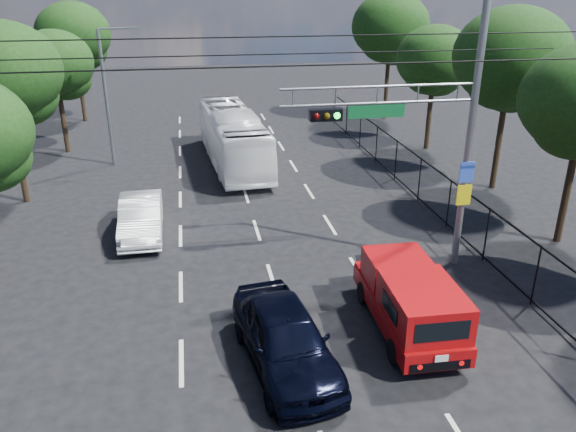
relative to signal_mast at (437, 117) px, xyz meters
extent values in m
cube|color=beige|center=(-8.28, -3.99, -5.24)|extent=(0.12, 2.00, 0.01)
cube|color=beige|center=(-8.28, 0.01, -5.24)|extent=(0.12, 2.00, 0.01)
cube|color=beige|center=(-8.28, 4.01, -5.24)|extent=(0.12, 2.00, 0.01)
cube|color=beige|center=(-8.28, 8.01, -5.24)|extent=(0.12, 2.00, 0.01)
cube|color=beige|center=(-8.28, 12.01, -5.24)|extent=(0.12, 2.00, 0.01)
cube|color=beige|center=(-8.28, 16.01, -5.24)|extent=(0.12, 2.00, 0.01)
cube|color=beige|center=(-8.28, 20.01, -5.24)|extent=(0.12, 2.00, 0.01)
cube|color=beige|center=(-8.28, 24.01, -5.24)|extent=(0.12, 2.00, 0.01)
cube|color=beige|center=(-5.28, -3.99, -5.24)|extent=(0.12, 2.00, 0.01)
cube|color=beige|center=(-5.28, 0.01, -5.24)|extent=(0.12, 2.00, 0.01)
cube|color=beige|center=(-5.28, 4.01, -5.24)|extent=(0.12, 2.00, 0.01)
cube|color=beige|center=(-5.28, 8.01, -5.24)|extent=(0.12, 2.00, 0.01)
cube|color=beige|center=(-5.28, 12.01, -5.24)|extent=(0.12, 2.00, 0.01)
cube|color=beige|center=(-5.28, 16.01, -5.24)|extent=(0.12, 2.00, 0.01)
cube|color=beige|center=(-5.28, 20.01, -5.24)|extent=(0.12, 2.00, 0.01)
cube|color=beige|center=(-5.28, 24.01, -5.24)|extent=(0.12, 2.00, 0.01)
cube|color=beige|center=(-2.28, -3.99, -5.24)|extent=(0.12, 2.00, 0.01)
cube|color=beige|center=(-2.28, 0.01, -5.24)|extent=(0.12, 2.00, 0.01)
cube|color=beige|center=(-2.28, 4.01, -5.24)|extent=(0.12, 2.00, 0.01)
cube|color=beige|center=(-2.28, 8.01, -5.24)|extent=(0.12, 2.00, 0.01)
cube|color=beige|center=(-2.28, 12.01, -5.24)|extent=(0.12, 2.00, 0.01)
cube|color=beige|center=(-2.28, 16.01, -5.24)|extent=(0.12, 2.00, 0.01)
cube|color=beige|center=(-2.28, 20.01, -5.24)|extent=(0.12, 2.00, 0.01)
cube|color=beige|center=(-2.28, 24.01, -5.24)|extent=(0.12, 2.00, 0.01)
cylinder|color=slate|center=(1.22, 0.01, -0.49)|extent=(0.24, 0.24, 9.50)
cylinder|color=slate|center=(-1.88, 0.01, 1.01)|extent=(6.20, 0.08, 0.08)
cylinder|color=slate|center=(-1.88, 0.01, 0.51)|extent=(6.20, 0.08, 0.08)
cube|color=black|center=(-3.58, 0.01, 0.21)|extent=(1.00, 0.28, 0.35)
sphere|color=#3F0505|center=(-3.90, -0.14, 0.21)|extent=(0.20, 0.20, 0.20)
sphere|color=#4C3805|center=(-3.58, -0.14, 0.21)|extent=(0.20, 0.20, 0.20)
sphere|color=#0CE533|center=(-3.26, -0.14, 0.21)|extent=(0.20, 0.20, 0.20)
cube|color=#0C5828|center=(-1.98, 0.01, 0.26)|extent=(1.80, 0.05, 0.40)
cube|color=blue|center=(1.20, -0.13, -1.84)|extent=(0.50, 0.04, 0.70)
cube|color=yellow|center=(1.20, -0.13, -2.64)|extent=(0.50, 0.04, 0.70)
cylinder|color=slate|center=(0.62, 0.01, 0.76)|extent=(0.05, 0.05, 0.50)
cylinder|color=slate|center=(-0.68, 0.01, 0.76)|extent=(0.05, 0.05, 0.50)
cylinder|color=slate|center=(-1.98, 0.01, 0.76)|extent=(0.05, 0.05, 0.50)
cylinder|color=slate|center=(-3.28, 0.01, 0.76)|extent=(0.05, 0.05, 0.50)
cylinder|color=slate|center=(-4.58, 0.01, 0.76)|extent=(0.05, 0.05, 0.50)
cylinder|color=slate|center=(-11.78, 14.01, -1.74)|extent=(0.18, 0.18, 7.00)
cylinder|color=slate|center=(-10.98, 14.01, 1.76)|extent=(1.60, 0.09, 0.09)
cube|color=slate|center=(-10.08, 14.01, 1.76)|extent=(0.60, 0.22, 0.15)
cylinder|color=black|center=(-5.28, -1.99, 1.96)|extent=(22.00, 0.04, 0.04)
cylinder|color=black|center=(-5.28, 1.51, 2.36)|extent=(22.00, 0.04, 0.04)
cylinder|color=black|center=(-5.28, 3.01, 1.66)|extent=(22.00, 0.04, 0.04)
cube|color=black|center=(2.32, 4.01, -3.29)|extent=(0.04, 34.00, 0.06)
cube|color=black|center=(2.32, 4.01, -5.09)|extent=(0.04, 34.00, 0.06)
cylinder|color=black|center=(2.32, -2.99, -4.24)|extent=(0.06, 0.06, 2.00)
cylinder|color=black|center=(2.32, 0.01, -4.24)|extent=(0.06, 0.06, 2.00)
cylinder|color=black|center=(2.32, 3.01, -4.24)|extent=(0.06, 0.06, 2.00)
cylinder|color=black|center=(2.32, 6.01, -4.24)|extent=(0.06, 0.06, 2.00)
cylinder|color=black|center=(2.32, 9.01, -4.24)|extent=(0.06, 0.06, 2.00)
cylinder|color=black|center=(2.32, 12.01, -4.24)|extent=(0.06, 0.06, 2.00)
cylinder|color=black|center=(2.32, 15.01, -4.24)|extent=(0.06, 0.06, 2.00)
cylinder|color=black|center=(2.32, 18.01, -4.24)|extent=(0.06, 0.06, 2.00)
cylinder|color=black|center=(2.32, 21.01, -4.24)|extent=(0.06, 0.06, 2.00)
cylinder|color=black|center=(5.92, 1.01, -3.14)|extent=(0.28, 0.28, 4.20)
ellipsoid|color=black|center=(5.57, 0.81, -0.74)|extent=(2.85, 2.85, 2.28)
cylinder|color=black|center=(6.52, 7.01, -2.86)|extent=(0.28, 0.28, 4.76)
ellipsoid|color=black|center=(6.52, 7.01, 0.88)|extent=(5.10, 5.10, 4.33)
ellipsoid|color=black|center=(6.92, 7.31, -0.31)|extent=(3.40, 3.40, 2.72)
ellipsoid|color=black|center=(6.17, 6.81, -0.14)|extent=(3.23, 3.23, 2.58)
cylinder|color=black|center=(6.12, 14.01, -3.23)|extent=(0.28, 0.28, 4.03)
ellipsoid|color=black|center=(6.12, 14.01, -0.06)|extent=(4.32, 4.32, 3.67)
ellipsoid|color=black|center=(6.52, 14.31, -1.07)|extent=(2.88, 2.88, 2.30)
ellipsoid|color=black|center=(5.77, 13.81, -0.92)|extent=(2.74, 2.74, 2.19)
cylinder|color=black|center=(6.32, 22.01, -2.78)|extent=(0.28, 0.28, 4.93)
ellipsoid|color=black|center=(6.32, 22.01, 1.09)|extent=(5.28, 5.28, 4.49)
ellipsoid|color=black|center=(6.72, 22.31, -0.14)|extent=(3.52, 3.52, 2.82)
ellipsoid|color=black|center=(5.97, 21.81, 0.04)|extent=(3.34, 3.34, 2.68)
cylinder|color=black|center=(-15.08, 9.01, -3.00)|extent=(0.28, 0.28, 4.48)
ellipsoid|color=black|center=(-15.08, 9.01, 0.52)|extent=(4.80, 4.80, 4.08)
ellipsoid|color=black|center=(-14.68, 9.31, -0.60)|extent=(3.20, 3.20, 2.56)
cylinder|color=black|center=(-14.68, 17.01, -3.28)|extent=(0.28, 0.28, 3.92)
ellipsoid|color=black|center=(-14.68, 17.01, -0.20)|extent=(4.20, 4.20, 3.57)
ellipsoid|color=black|center=(-14.28, 17.31, -1.18)|extent=(2.80, 2.80, 2.24)
ellipsoid|color=black|center=(-15.03, 16.81, -1.04)|extent=(2.66, 2.66, 2.13)
cylinder|color=black|center=(-14.88, 25.01, -2.95)|extent=(0.28, 0.28, 4.59)
ellipsoid|color=black|center=(-14.88, 25.01, 0.66)|extent=(4.92, 4.92, 4.18)
ellipsoid|color=black|center=(-14.48, 25.31, -0.49)|extent=(3.28, 3.28, 2.62)
ellipsoid|color=black|center=(-15.23, 24.81, -0.32)|extent=(3.12, 3.12, 2.49)
cylinder|color=black|center=(-2.72, -1.97, -4.90)|extent=(0.27, 0.69, 0.68)
cylinder|color=black|center=(-1.07, -2.01, -4.90)|extent=(0.27, 0.69, 0.68)
cylinder|color=black|center=(-2.81, -4.97, -4.90)|extent=(0.27, 0.69, 0.68)
cylinder|color=black|center=(-1.16, -5.02, -4.90)|extent=(0.27, 0.69, 0.68)
cube|color=#93080A|center=(-1.94, -3.49, -4.64)|extent=(1.99, 4.91, 0.54)
cube|color=#93080A|center=(-1.88, -1.31, -4.56)|extent=(1.81, 0.59, 0.53)
cube|color=black|center=(-1.87, -1.05, -4.32)|extent=(1.66, 0.44, 0.30)
cube|color=#93080A|center=(-1.91, -2.38, -3.93)|extent=(1.79, 1.56, 0.92)
cube|color=black|center=(-1.93, -3.11, -3.88)|extent=(1.51, 0.09, 0.53)
cube|color=#93080A|center=(-1.97, -4.56, -3.86)|extent=(1.88, 2.53, 1.02)
cube|color=black|center=(-1.06, -4.59, -3.83)|extent=(0.07, 1.17, 0.44)
cube|color=black|center=(-2.89, -4.53, -3.83)|extent=(0.07, 1.17, 0.44)
cube|color=black|center=(-2.01, -5.78, -3.83)|extent=(1.41, 0.09, 0.53)
cube|color=black|center=(-2.01, -5.90, -4.76)|extent=(1.55, 0.12, 0.25)
cube|color=silver|center=(-2.01, -5.94, -4.51)|extent=(0.34, 0.04, 0.17)
imported|color=black|center=(-5.63, -4.57, -4.42)|extent=(2.60, 5.08, 1.65)
imported|color=white|center=(-5.39, 13.07, -3.79)|extent=(3.21, 10.59, 2.91)
imported|color=white|center=(-9.74, 4.42, -4.51)|extent=(1.66, 4.51, 1.47)
camera|label=1|loc=(-7.67, -16.30, 3.95)|focal=35.00mm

